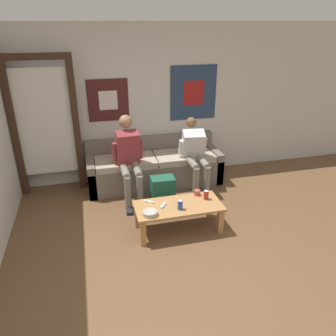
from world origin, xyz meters
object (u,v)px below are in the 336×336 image
Objects in this scene: couch at (154,168)px; backpack at (163,193)px; person_seated_teen at (195,153)px; coffee_table at (178,209)px; game_controller_near_right at (163,205)px; pillar_candle at (197,193)px; drink_can_blue at (180,205)px; ceramic_bowl at (150,213)px; game_controller_near_left at (148,202)px; drink_can_red at (206,195)px; person_seated_adult at (129,156)px.

couch is 0.80m from backpack.
backpack is (-0.64, -0.42, -0.41)m from person_seated_teen.
coffee_table is 8.53× the size of game_controller_near_right.
backpack reaches higher than pillar_candle.
backpack reaches higher than game_controller_near_right.
coffee_table is 9.12× the size of drink_can_blue.
ceramic_bowl is at bearing -113.87° from backpack.
drink_can_blue is (0.40, 0.04, 0.03)m from ceramic_bowl.
pillar_candle is 0.65× the size of game_controller_near_right.
game_controller_near_right is (0.20, 0.17, -0.02)m from ceramic_bowl.
drink_can_blue reaches higher than pillar_candle.
game_controller_near_left is at bearing -177.04° from pillar_candle.
game_controller_near_right is (-0.15, -0.63, 0.17)m from backpack.
pillar_candle is at bearing 2.96° from game_controller_near_left.
ceramic_bowl is 1.48× the size of drink_can_red.
drink_can_red reaches higher than game_controller_near_left.
person_seated_teen is at bearing 33.78° from backpack.
couch is 1.56m from drink_can_blue.
coffee_table is 0.42m from drink_can_red.
drink_can_blue reaches higher than coffee_table.
couch is at bearing 75.96° from ceramic_bowl.
coffee_table is at bearing -118.52° from person_seated_teen.
drink_can_red is at bearing 14.25° from ceramic_bowl.
coffee_table is at bearing -65.76° from person_seated_adult.
pillar_candle reaches higher than game_controller_near_left.
person_seated_adult reaches higher than pillar_candle.
couch is 1.44m from coffee_table.
backpack reaches higher than game_controller_near_left.
pillar_candle is at bearing -50.75° from backpack.
person_seated_adult is 0.96m from game_controller_near_left.
pillar_candle is 0.16m from drink_can_red.
pillar_candle is 0.70× the size of drink_can_red.
couch is 25.54× the size of pillar_candle.
person_seated_teen is 2.48× the size of backpack.
person_seated_adult is 1.24m from ceramic_bowl.
person_seated_teen is 9.25× the size of drink_can_red.
drink_can_blue reaches higher than ceramic_bowl.
drink_can_blue is 0.44m from drink_can_red.
person_seated_adult is at bearing -140.53° from couch.
pillar_candle is at bearing 25.20° from ceramic_bowl.
couch is 4.77× the size of backpack.
ceramic_bowl reaches higher than game_controller_near_right.
backpack is 3.49× the size of game_controller_near_right.
couch is 1.64m from ceramic_bowl.
game_controller_near_left is at bearing 143.38° from drink_can_blue.
drink_can_blue is at bearing -158.31° from drink_can_red.
couch reaches higher than drink_can_red.
game_controller_near_left is at bearing -122.35° from backpack.
game_controller_near_right is (-0.78, -1.05, -0.24)m from person_seated_teen.
coffee_table is (0.01, -1.44, 0.03)m from couch.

